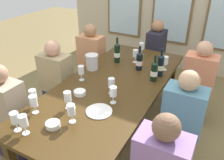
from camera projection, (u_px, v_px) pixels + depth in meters
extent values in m
plane|color=olive|center=(112.00, 135.00, 2.87)|extent=(12.00, 12.00, 0.00)
cube|color=#412C12|center=(112.00, 86.00, 2.52)|extent=(1.03, 2.36, 0.04)
cube|color=#412C12|center=(121.00, 70.00, 3.71)|extent=(0.07, 0.07, 0.70)
cube|color=#412C12|center=(171.00, 81.00, 3.37)|extent=(0.07, 0.07, 0.70)
cylinder|color=white|center=(99.00, 111.00, 2.07)|extent=(0.24, 0.24, 0.01)
cylinder|color=silver|center=(92.00, 63.00, 2.81)|extent=(0.14, 0.14, 0.17)
cylinder|color=silver|center=(92.00, 56.00, 2.76)|extent=(0.16, 0.16, 0.02)
cylinder|color=black|center=(154.00, 72.00, 2.54)|extent=(0.07, 0.07, 0.21)
cone|color=black|center=(155.00, 63.00, 2.48)|extent=(0.07, 0.07, 0.02)
cylinder|color=black|center=(155.00, 59.00, 2.46)|extent=(0.03, 0.03, 0.08)
cylinder|color=white|center=(154.00, 73.00, 2.54)|extent=(0.08, 0.08, 0.06)
cylinder|color=black|center=(139.00, 62.00, 2.79)|extent=(0.08, 0.07, 0.20)
cone|color=black|center=(140.00, 53.00, 2.73)|extent=(0.08, 0.07, 0.02)
cylinder|color=black|center=(140.00, 49.00, 2.71)|extent=(0.03, 0.03, 0.08)
cylinder|color=white|center=(139.00, 63.00, 2.79)|extent=(0.08, 0.08, 0.06)
cylinder|color=black|center=(160.00, 66.00, 2.64)|extent=(0.07, 0.07, 0.24)
cone|color=black|center=(161.00, 56.00, 2.57)|extent=(0.07, 0.07, 0.02)
cylinder|color=black|center=(162.00, 52.00, 2.55)|extent=(0.03, 0.03, 0.08)
cylinder|color=#F7EECC|center=(160.00, 67.00, 2.64)|extent=(0.08, 0.08, 0.06)
cylinder|color=black|center=(117.00, 54.00, 2.97)|extent=(0.08, 0.07, 0.24)
cone|color=black|center=(117.00, 44.00, 2.91)|extent=(0.08, 0.07, 0.02)
cylinder|color=black|center=(117.00, 40.00, 2.89)|extent=(0.03, 0.03, 0.08)
cylinder|color=white|center=(117.00, 55.00, 2.98)|extent=(0.08, 0.08, 0.06)
cylinder|color=white|center=(80.00, 93.00, 2.32)|extent=(0.12, 0.12, 0.04)
cylinder|color=white|center=(53.00, 125.00, 1.88)|extent=(0.12, 0.12, 0.04)
cylinder|color=white|center=(69.00, 108.00, 2.12)|extent=(0.06, 0.06, 0.00)
cylinder|color=white|center=(68.00, 104.00, 2.10)|extent=(0.01, 0.01, 0.07)
cylinder|color=white|center=(68.00, 97.00, 2.06)|extent=(0.07, 0.07, 0.09)
cylinder|color=white|center=(82.00, 80.00, 2.60)|extent=(0.06, 0.06, 0.00)
cylinder|color=white|center=(81.00, 77.00, 2.58)|extent=(0.01, 0.01, 0.07)
cylinder|color=white|center=(81.00, 70.00, 2.54)|extent=(0.07, 0.07, 0.09)
cylinder|color=#590C19|center=(81.00, 73.00, 2.55)|extent=(0.06, 0.06, 0.03)
cylinder|color=white|center=(135.00, 62.00, 3.03)|extent=(0.06, 0.06, 0.00)
cylinder|color=white|center=(135.00, 59.00, 3.01)|extent=(0.01, 0.01, 0.07)
cylinder|color=white|center=(135.00, 53.00, 2.97)|extent=(0.07, 0.07, 0.09)
cylinder|color=white|center=(113.00, 102.00, 2.20)|extent=(0.06, 0.06, 0.00)
cylinder|color=white|center=(113.00, 99.00, 2.18)|extent=(0.01, 0.01, 0.07)
cylinder|color=white|center=(113.00, 91.00, 2.14)|extent=(0.07, 0.07, 0.09)
cylinder|color=beige|center=(113.00, 94.00, 2.15)|extent=(0.06, 0.06, 0.03)
cylinder|color=white|center=(141.00, 54.00, 3.26)|extent=(0.06, 0.06, 0.00)
cylinder|color=white|center=(141.00, 52.00, 3.24)|extent=(0.01, 0.01, 0.07)
cylinder|color=white|center=(142.00, 46.00, 3.20)|extent=(0.07, 0.07, 0.09)
cylinder|color=maroon|center=(142.00, 48.00, 3.22)|extent=(0.06, 0.06, 0.03)
cylinder|color=white|center=(111.00, 93.00, 2.34)|extent=(0.06, 0.06, 0.00)
cylinder|color=white|center=(111.00, 90.00, 2.33)|extent=(0.01, 0.01, 0.07)
cylinder|color=white|center=(111.00, 83.00, 2.29)|extent=(0.07, 0.07, 0.09)
cylinder|color=#590C19|center=(111.00, 86.00, 2.30)|extent=(0.06, 0.06, 0.02)
cylinder|color=white|center=(72.00, 121.00, 1.95)|extent=(0.06, 0.06, 0.00)
cylinder|color=white|center=(72.00, 118.00, 1.93)|extent=(0.01, 0.01, 0.07)
cylinder|color=white|center=(71.00, 110.00, 1.89)|extent=(0.07, 0.07, 0.09)
cylinder|color=#590C19|center=(71.00, 113.00, 1.90)|extent=(0.06, 0.06, 0.03)
cylinder|color=white|center=(18.00, 130.00, 1.85)|extent=(0.06, 0.06, 0.00)
cylinder|color=white|center=(17.00, 126.00, 1.83)|extent=(0.01, 0.01, 0.07)
cylinder|color=white|center=(15.00, 118.00, 1.79)|extent=(0.07, 0.07, 0.09)
cylinder|color=beige|center=(16.00, 121.00, 1.81)|extent=(0.06, 0.06, 0.02)
cylinder|color=white|center=(35.00, 106.00, 2.15)|extent=(0.06, 0.06, 0.00)
cylinder|color=white|center=(34.00, 102.00, 2.13)|extent=(0.01, 0.01, 0.07)
cylinder|color=white|center=(33.00, 94.00, 2.09)|extent=(0.07, 0.07, 0.09)
cylinder|color=beige|center=(33.00, 97.00, 2.11)|extent=(0.06, 0.06, 0.03)
cylinder|color=white|center=(26.00, 133.00, 1.82)|extent=(0.06, 0.06, 0.00)
cylinder|color=white|center=(25.00, 129.00, 1.80)|extent=(0.01, 0.01, 0.07)
cylinder|color=white|center=(23.00, 121.00, 1.76)|extent=(0.07, 0.07, 0.09)
cylinder|color=beige|center=(24.00, 124.00, 1.78)|extent=(0.06, 0.06, 0.02)
cylinder|color=white|center=(164.00, 70.00, 2.83)|extent=(0.06, 0.06, 0.00)
cylinder|color=white|center=(165.00, 67.00, 2.81)|extent=(0.01, 0.01, 0.07)
cylinder|color=white|center=(165.00, 60.00, 2.77)|extent=(0.07, 0.07, 0.09)
cylinder|color=white|center=(36.00, 112.00, 2.06)|extent=(0.06, 0.06, 0.00)
cylinder|color=white|center=(35.00, 109.00, 2.04)|extent=(0.01, 0.01, 0.07)
cylinder|color=white|center=(33.00, 101.00, 2.00)|extent=(0.07, 0.07, 0.09)
cylinder|color=maroon|center=(34.00, 104.00, 2.02)|extent=(0.06, 0.06, 0.03)
cube|color=#232B44|center=(60.00, 103.00, 3.09)|extent=(0.32, 0.24, 0.45)
cube|color=tan|center=(56.00, 73.00, 2.87)|extent=(0.38, 0.24, 0.48)
sphere|color=tan|center=(52.00, 48.00, 2.71)|extent=(0.19, 0.19, 0.19)
cube|color=#212842|center=(177.00, 147.00, 2.40)|extent=(0.32, 0.24, 0.45)
cube|color=teal|center=(184.00, 111.00, 2.17)|extent=(0.38, 0.24, 0.48)
sphere|color=tan|center=(189.00, 81.00, 2.02)|extent=(0.19, 0.19, 0.19)
cube|color=#2D2741|center=(15.00, 138.00, 2.50)|extent=(0.32, 0.24, 0.45)
cube|color=tan|center=(5.00, 103.00, 2.28)|extent=(0.38, 0.24, 0.48)
sphere|color=brown|center=(166.00, 127.00, 1.47)|extent=(0.19, 0.19, 0.19)
cube|color=#233633|center=(92.00, 78.00, 3.73)|extent=(0.32, 0.24, 0.45)
cube|color=tan|center=(91.00, 51.00, 3.50)|extent=(0.38, 0.24, 0.48)
sphere|color=#A5744F|center=(90.00, 30.00, 3.35)|extent=(0.19, 0.19, 0.19)
cube|color=#2B242F|center=(193.00, 104.00, 3.07)|extent=(0.32, 0.24, 0.45)
cube|color=#DC825D|center=(200.00, 73.00, 2.85)|extent=(0.38, 0.24, 0.48)
sphere|color=tan|center=(205.00, 49.00, 2.69)|extent=(0.19, 0.19, 0.19)
cube|color=#2C2643|center=(154.00, 71.00, 3.95)|extent=(0.24, 0.32, 0.45)
cube|color=#242331|center=(156.00, 46.00, 3.72)|extent=(0.24, 0.38, 0.48)
sphere|color=#A06D4A|center=(158.00, 26.00, 3.57)|extent=(0.19, 0.19, 0.19)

